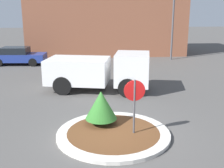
{
  "coord_description": "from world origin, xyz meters",
  "views": [
    {
      "loc": [
        -0.86,
        -9.24,
        4.42
      ],
      "look_at": [
        0.2,
        2.84,
        1.15
      ],
      "focal_mm": 45.0,
      "sensor_mm": 36.0,
      "label": 1
    }
  ],
  "objects_px": {
    "stop_sign": "(134,98)",
    "utility_truck": "(99,70)",
    "parked_sedan_blue": "(18,56)",
    "light_pole": "(173,16)"
  },
  "relations": [
    {
      "from": "stop_sign",
      "to": "utility_truck",
      "type": "height_order",
      "value": "utility_truck"
    },
    {
      "from": "stop_sign",
      "to": "utility_truck",
      "type": "bearing_deg",
      "value": 99.33
    },
    {
      "from": "utility_truck",
      "to": "stop_sign",
      "type": "bearing_deg",
      "value": -68.51
    },
    {
      "from": "parked_sedan_blue",
      "to": "light_pole",
      "type": "bearing_deg",
      "value": 9.47
    },
    {
      "from": "parked_sedan_blue",
      "to": "light_pole",
      "type": "height_order",
      "value": "light_pole"
    },
    {
      "from": "light_pole",
      "to": "utility_truck",
      "type": "bearing_deg",
      "value": -126.42
    },
    {
      "from": "utility_truck",
      "to": "parked_sedan_blue",
      "type": "xyz_separation_m",
      "value": [
        -6.25,
        8.03,
        -0.42
      ]
    },
    {
      "from": "utility_truck",
      "to": "light_pole",
      "type": "xyz_separation_m",
      "value": [
        6.82,
        9.25,
        2.62
      ]
    },
    {
      "from": "parked_sedan_blue",
      "to": "light_pole",
      "type": "relative_size",
      "value": 0.69
    },
    {
      "from": "utility_truck",
      "to": "light_pole",
      "type": "bearing_deg",
      "value": 65.75
    }
  ]
}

